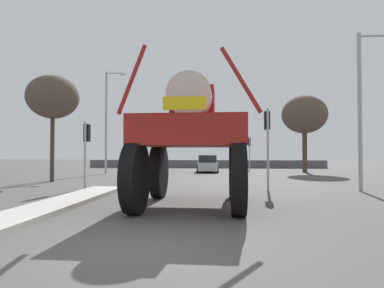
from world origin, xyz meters
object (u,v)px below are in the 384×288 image
at_px(sedan_ahead, 207,164).
at_px(traffic_signal_far_right, 249,146).
at_px(bare_tree_left, 53,97).
at_px(streetlight_near_right, 365,101).
at_px(streetlight_far_left, 108,117).
at_px(traffic_signal_near_right, 267,131).
at_px(traffic_signal_near_left, 86,140).
at_px(bare_tree_right, 304,115).
at_px(oversize_sprayer, 192,139).
at_px(traffic_signal_far_left, 244,145).

height_order(sedan_ahead, traffic_signal_far_right, traffic_signal_far_right).
xyz_separation_m(sedan_ahead, bare_tree_left, (-8.93, -10.74, 4.35)).
bearing_deg(streetlight_near_right, streetlight_far_left, 143.36).
height_order(traffic_signal_near_right, bare_tree_left, bare_tree_left).
height_order(traffic_signal_near_left, bare_tree_right, bare_tree_right).
bearing_deg(traffic_signal_far_right, traffic_signal_near_right, -92.82).
bearing_deg(oversize_sprayer, traffic_signal_near_left, 50.83).
height_order(traffic_signal_far_left, bare_tree_right, bare_tree_right).
bearing_deg(sedan_ahead, traffic_signal_near_right, -170.98).
distance_m(traffic_signal_near_left, traffic_signal_near_right, 8.60).
distance_m(streetlight_near_right, bare_tree_left, 16.94).
bearing_deg(traffic_signal_near_right, traffic_signal_near_left, 179.94).
bearing_deg(streetlight_far_left, streetlight_near_right, -36.64).
bearing_deg(sedan_ahead, bare_tree_left, 136.54).
bearing_deg(streetlight_near_right, traffic_signal_near_right, 178.21).
bearing_deg(traffic_signal_near_left, traffic_signal_near_right, -0.06).
distance_m(traffic_signal_far_right, streetlight_near_right, 19.14).
bearing_deg(streetlight_far_left, bare_tree_left, -94.74).
xyz_separation_m(sedan_ahead, traffic_signal_far_left, (3.59, 4.24, 1.84)).
relative_size(sedan_ahead, streetlight_far_left, 0.49).
distance_m(traffic_signal_far_left, bare_tree_right, 6.91).
bearing_deg(traffic_signal_far_left, traffic_signal_far_right, 0.26).
bearing_deg(streetlight_near_right, traffic_signal_near_left, 179.36).
distance_m(traffic_signal_near_left, traffic_signal_far_right, 20.91).
bearing_deg(bare_tree_right, streetlight_far_left, -169.67).
distance_m(traffic_signal_far_right, bare_tree_right, 6.55).
bearing_deg(traffic_signal_near_left, oversize_sprayer, -40.28).
relative_size(traffic_signal_near_right, bare_tree_left, 0.59).
relative_size(sedan_ahead, traffic_signal_far_right, 1.25).
relative_size(sedan_ahead, traffic_signal_far_left, 1.20).
xyz_separation_m(traffic_signal_near_right, traffic_signal_far_right, (0.92, 18.63, -0.30)).
xyz_separation_m(streetlight_far_left, bare_tree_left, (-0.66, -7.98, 0.34)).
bearing_deg(traffic_signal_far_left, traffic_signal_near_right, -91.06).
xyz_separation_m(traffic_signal_far_left, bare_tree_right, (5.09, -3.91, 2.57)).
bearing_deg(bare_tree_left, streetlight_near_right, -12.94).
distance_m(traffic_signal_near_left, bare_tree_right, 20.52).
bearing_deg(sedan_ahead, streetlight_near_right, -156.26).
bearing_deg(sedan_ahead, traffic_signal_far_right, -48.23).
bearing_deg(traffic_signal_far_left, bare_tree_right, -37.54).
height_order(oversize_sprayer, bare_tree_left, bare_tree_left).
height_order(oversize_sprayer, sedan_ahead, oversize_sprayer).
xyz_separation_m(traffic_signal_far_left, streetlight_far_left, (-11.87, -7.00, 2.17)).
distance_m(traffic_signal_far_left, bare_tree_left, 19.69).
xyz_separation_m(streetlight_near_right, bare_tree_left, (-16.48, 3.79, 1.01)).
height_order(bare_tree_left, bare_tree_right, bare_tree_right).
height_order(traffic_signal_near_right, streetlight_near_right, streetlight_near_right).
xyz_separation_m(streetlight_near_right, bare_tree_right, (1.14, 14.85, 1.07)).
xyz_separation_m(sedan_ahead, traffic_signal_near_right, (3.25, -14.39, 2.02)).
xyz_separation_m(traffic_signal_near_left, traffic_signal_far_right, (9.51, 18.62, 0.11)).
bearing_deg(traffic_signal_near_right, traffic_signal_far_left, 88.94).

